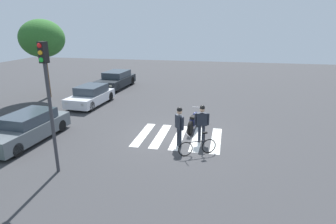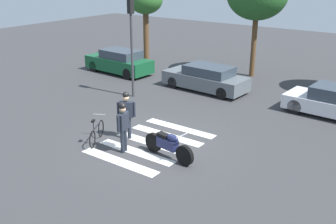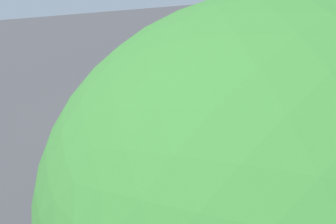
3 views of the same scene
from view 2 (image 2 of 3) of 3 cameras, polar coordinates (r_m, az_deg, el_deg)
The scene contains 11 objects.
ground_plane at distance 14.87m, azimuth -2.25°, elevation -4.44°, with size 60.00×60.00×0.00m, color #38383A.
police_motorcycle at distance 13.59m, azimuth 0.05°, elevation -4.70°, with size 2.16×0.63×1.06m.
leaning_bicycle at distance 15.07m, azimuth -10.06°, elevation -2.90°, with size 0.84×1.51×0.98m.
officer_on_foot at distance 14.95m, azimuth -5.92°, elevation 0.07°, with size 0.58×0.45×1.85m.
officer_by_motorcycle at distance 13.90m, azimuth -6.38°, elevation -1.68°, with size 0.29×0.67×1.80m.
crosswalk_stripes at distance 14.87m, azimuth -2.25°, elevation -4.43°, with size 3.16×4.05×0.01m.
car_green_compact at distance 24.52m, azimuth -6.91°, elevation 7.06°, with size 4.36×1.88×1.42m.
car_grey_coupe at distance 21.02m, azimuth 5.39°, elevation 4.77°, with size 4.54×1.95×1.32m.
car_white_van at distance 18.71m, azimuth 22.40°, elevation 1.32°, with size 3.99×1.95×1.31m.
traffic_light_pole at distance 19.43m, azimuth -5.23°, elevation 11.08°, with size 0.34×0.27×4.73m.
street_tree_near at distance 27.82m, azimuth -3.21°, elevation 15.48°, with size 2.33×2.33×5.01m.
Camera 2 is at (8.41, -10.58, 6.20)m, focal length 43.07 mm.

